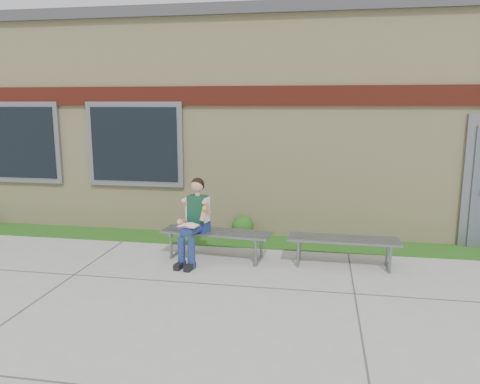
# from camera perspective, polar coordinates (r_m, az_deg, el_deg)

# --- Properties ---
(ground) EXTENTS (80.00, 80.00, 0.00)m
(ground) POSITION_cam_1_polar(r_m,az_deg,el_deg) (6.02, 4.31, -13.49)
(ground) COLOR #9E9E99
(ground) RESTS_ON ground
(grass_strip) EXTENTS (16.00, 0.80, 0.02)m
(grass_strip) POSITION_cam_1_polar(r_m,az_deg,el_deg) (8.45, 6.08, -6.22)
(grass_strip) COLOR #2C5516
(grass_strip) RESTS_ON ground
(school_building) EXTENTS (16.20, 6.22, 4.20)m
(school_building) POSITION_cam_1_polar(r_m,az_deg,el_deg) (11.47, 7.48, 8.85)
(school_building) COLOR beige
(school_building) RESTS_ON ground
(bench_left) EXTENTS (1.79, 0.65, 0.45)m
(bench_left) POSITION_cam_1_polar(r_m,az_deg,el_deg) (7.55, -2.93, -5.55)
(bench_left) COLOR slate
(bench_left) RESTS_ON ground
(bench_right) EXTENTS (1.70, 0.50, 0.44)m
(bench_right) POSITION_cam_1_polar(r_m,az_deg,el_deg) (7.38, 12.48, -6.27)
(bench_right) COLOR slate
(bench_right) RESTS_ON ground
(girl) EXTENTS (0.48, 0.82, 1.32)m
(girl) POSITION_cam_1_polar(r_m,az_deg,el_deg) (7.35, -5.56, -3.27)
(girl) COLOR navy
(girl) RESTS_ON ground
(shrub_mid) EXTENTS (0.40, 0.40, 0.40)m
(shrub_mid) POSITION_cam_1_polar(r_m,az_deg,el_deg) (8.73, 0.31, -4.17)
(shrub_mid) COLOR #2C5516
(shrub_mid) RESTS_ON grass_strip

